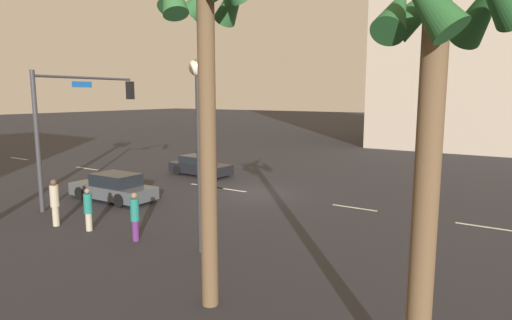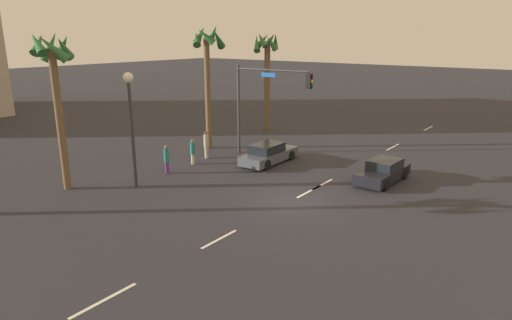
% 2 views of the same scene
% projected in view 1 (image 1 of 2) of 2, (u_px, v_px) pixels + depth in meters
% --- Properties ---
extents(ground_plane, '(220.00, 220.00, 0.00)m').
position_uv_depth(ground_plane, '(255.00, 193.00, 23.02)').
color(ground_plane, '#28282D').
extents(lane_stripe_1, '(2.48, 0.14, 0.01)m').
position_uv_depth(lane_stripe_1, '(489.00, 228.00, 17.04)').
color(lane_stripe_1, silver).
rests_on(lane_stripe_1, ground_plane).
extents(lane_stripe_2, '(2.15, 0.14, 0.01)m').
position_uv_depth(lane_stripe_2, '(354.00, 208.00, 20.04)').
color(lane_stripe_2, silver).
rests_on(lane_stripe_2, ground_plane).
extents(lane_stripe_3, '(2.49, 0.14, 0.01)m').
position_uv_depth(lane_stripe_3, '(228.00, 189.00, 24.01)').
color(lane_stripe_3, silver).
rests_on(lane_stripe_3, ground_plane).
extents(lane_stripe_4, '(2.37, 0.14, 0.01)m').
position_uv_depth(lane_stripe_4, '(207.00, 186.00, 24.82)').
color(lane_stripe_4, silver).
rests_on(lane_stripe_4, ground_plane).
extents(lane_stripe_5, '(2.44, 0.14, 0.01)m').
position_uv_depth(lane_stripe_5, '(87.00, 169.00, 30.77)').
color(lane_stripe_5, silver).
rests_on(lane_stripe_5, ground_plane).
extents(lane_stripe_6, '(2.48, 0.14, 0.01)m').
position_uv_depth(lane_stripe_6, '(19.00, 159.00, 35.60)').
color(lane_stripe_6, silver).
rests_on(lane_stripe_6, ground_plane).
extents(car_0, '(4.69, 1.92, 1.35)m').
position_uv_depth(car_0, '(114.00, 188.00, 21.49)').
color(car_0, '#474C51').
rests_on(car_0, ground_plane).
extents(car_1, '(4.31, 1.99, 1.27)m').
position_uv_depth(car_1, '(200.00, 166.00, 28.22)').
color(car_1, black).
rests_on(car_1, ground_plane).
extents(traffic_signal, '(0.51, 5.89, 6.27)m').
position_uv_depth(traffic_signal, '(75.00, 114.00, 20.43)').
color(traffic_signal, '#38383D').
rests_on(traffic_signal, ground_plane).
extents(streetlamp, '(0.56, 0.56, 6.33)m').
position_uv_depth(streetlamp, '(199.00, 119.00, 13.75)').
color(streetlamp, '#2D2D33').
rests_on(streetlamp, ground_plane).
extents(pedestrian_0, '(0.43, 0.43, 1.89)m').
position_uv_depth(pedestrian_0, '(55.00, 201.00, 17.14)').
color(pedestrian_0, '#B2A58C').
rests_on(pedestrian_0, ground_plane).
extents(pedestrian_1, '(0.45, 0.45, 1.67)m').
position_uv_depth(pedestrian_1, '(88.00, 208.00, 16.54)').
color(pedestrian_1, '#B2A58C').
rests_on(pedestrian_1, ground_plane).
extents(pedestrian_2, '(0.43, 0.43, 1.77)m').
position_uv_depth(pedestrian_2, '(135.00, 215.00, 15.37)').
color(pedestrian_2, '#59266B').
rests_on(pedestrian_2, ground_plane).
extents(palm_tree_0, '(2.48, 2.63, 7.71)m').
position_uv_depth(palm_tree_0, '(440.00, 64.00, 6.78)').
color(palm_tree_0, brown).
rests_on(palm_tree_0, ground_plane).
extents(palm_tree_3, '(2.23, 2.58, 8.49)m').
position_uv_depth(palm_tree_3, '(205.00, 40.00, 9.85)').
color(palm_tree_3, brown).
rests_on(palm_tree_3, ground_plane).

